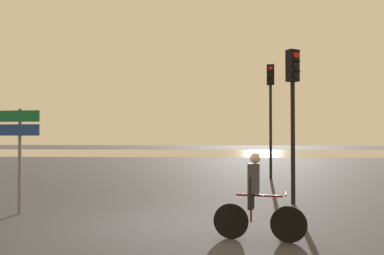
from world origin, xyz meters
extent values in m
plane|color=#333338|center=(0.00, 0.00, 0.00)|extent=(120.00, 120.00, 0.00)
cube|color=gray|center=(0.00, 31.93, 0.00)|extent=(80.00, 16.00, 0.01)
cylinder|color=black|center=(3.79, 8.76, 2.08)|extent=(0.12, 0.12, 4.16)
cube|color=black|center=(3.79, 8.76, 4.61)|extent=(0.34, 0.27, 0.90)
cylinder|color=red|center=(3.77, 8.63, 4.90)|extent=(0.19, 0.05, 0.19)
cube|color=black|center=(3.77, 8.61, 5.01)|extent=(0.20, 0.14, 0.02)
cylinder|color=black|center=(3.77, 8.63, 4.61)|extent=(0.19, 0.05, 0.19)
cube|color=black|center=(3.77, 8.61, 4.72)|extent=(0.20, 0.14, 0.02)
cylinder|color=black|center=(3.77, 8.63, 4.32)|extent=(0.19, 0.05, 0.19)
cube|color=black|center=(3.77, 8.61, 4.43)|extent=(0.20, 0.14, 0.02)
cylinder|color=black|center=(3.47, 2.77, 1.73)|extent=(0.12, 0.12, 3.46)
cube|color=black|center=(3.47, 2.77, 3.91)|extent=(0.40, 0.37, 0.90)
cylinder|color=red|center=(3.54, 2.65, 4.20)|extent=(0.18, 0.13, 0.19)
cube|color=black|center=(3.55, 2.64, 4.31)|extent=(0.22, 0.20, 0.02)
cylinder|color=black|center=(3.54, 2.65, 3.91)|extent=(0.18, 0.13, 0.19)
cube|color=black|center=(3.55, 2.64, 4.02)|extent=(0.22, 0.20, 0.02)
cylinder|color=black|center=(3.54, 2.65, 3.62)|extent=(0.18, 0.13, 0.19)
cube|color=black|center=(3.55, 2.64, 3.73)|extent=(0.22, 0.20, 0.02)
cylinder|color=slate|center=(-3.56, 1.09, 1.30)|extent=(0.08, 0.08, 2.60)
cube|color=#116038|center=(-3.56, 1.03, 2.41)|extent=(1.10, 0.14, 0.28)
cube|color=navy|center=(-3.56, 1.03, 2.07)|extent=(1.10, 0.14, 0.28)
cylinder|color=black|center=(2.57, -1.04, 0.33)|extent=(0.66, 0.17, 0.66)
cylinder|color=black|center=(1.54, -0.84, 0.33)|extent=(0.66, 0.17, 0.66)
cylinder|color=maroon|center=(2.06, -0.94, 0.83)|extent=(0.83, 0.20, 0.04)
cylinder|color=maroon|center=(1.91, -0.91, 0.61)|extent=(0.04, 0.04, 0.55)
cylinder|color=maroon|center=(2.52, -1.03, 0.88)|extent=(0.12, 0.46, 0.03)
cylinder|color=black|center=(1.89, -1.01, 0.88)|extent=(0.11, 0.11, 0.60)
cylinder|color=black|center=(1.93, -0.81, 0.88)|extent=(0.11, 0.11, 0.60)
cube|color=#3F3F47|center=(1.96, -0.92, 1.15)|extent=(0.25, 0.33, 0.54)
sphere|color=beige|center=(1.99, -0.93, 1.52)|extent=(0.20, 0.20, 0.20)
camera|label=1|loc=(1.18, -7.92, 1.96)|focal=35.00mm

